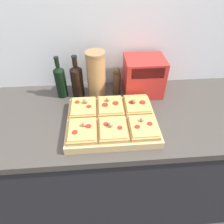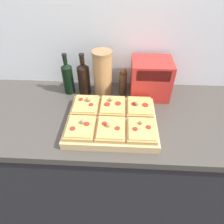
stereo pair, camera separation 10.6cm
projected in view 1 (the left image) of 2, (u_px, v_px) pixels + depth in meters
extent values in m
cube|color=silver|center=(97.00, 33.00, 1.20)|extent=(6.00, 0.06, 2.50)
cube|color=#232328|center=(103.00, 163.00, 1.46)|extent=(2.60, 0.64, 0.88)
cube|color=#423D38|center=(101.00, 116.00, 1.16)|extent=(2.63, 0.67, 0.04)
cube|color=tan|center=(112.00, 121.00, 1.07)|extent=(0.47, 0.38, 0.04)
cube|color=tan|center=(84.00, 108.00, 1.11)|extent=(0.14, 0.17, 0.02)
cube|color=#E5A856|center=(84.00, 106.00, 1.10)|extent=(0.13, 0.15, 0.01)
cylinder|color=maroon|center=(78.00, 102.00, 1.12)|extent=(0.03, 0.03, 0.00)
cylinder|color=maroon|center=(90.00, 106.00, 1.09)|extent=(0.03, 0.03, 0.00)
sphere|color=#937A5B|center=(86.00, 101.00, 1.10)|extent=(0.03, 0.03, 0.03)
cube|color=tan|center=(111.00, 106.00, 1.12)|extent=(0.14, 0.17, 0.02)
cube|color=#E5A856|center=(111.00, 105.00, 1.11)|extent=(0.13, 0.15, 0.01)
cylinder|color=maroon|center=(106.00, 105.00, 1.10)|extent=(0.03, 0.03, 0.00)
cylinder|color=maroon|center=(116.00, 103.00, 1.11)|extent=(0.03, 0.03, 0.00)
sphere|color=#937A5B|center=(109.00, 99.00, 1.12)|extent=(0.02, 0.02, 0.02)
cube|color=tan|center=(138.00, 105.00, 1.13)|extent=(0.14, 0.17, 0.02)
cube|color=#E5A856|center=(138.00, 103.00, 1.12)|extent=(0.13, 0.15, 0.01)
cylinder|color=maroon|center=(133.00, 102.00, 1.11)|extent=(0.03, 0.03, 0.00)
cylinder|color=maroon|center=(143.00, 102.00, 1.11)|extent=(0.03, 0.03, 0.00)
sphere|color=#937A5B|center=(135.00, 101.00, 1.10)|extent=(0.02, 0.02, 0.02)
cube|color=tan|center=(83.00, 131.00, 0.97)|extent=(0.14, 0.17, 0.02)
cube|color=#E5A856|center=(83.00, 129.00, 0.96)|extent=(0.13, 0.15, 0.01)
cylinder|color=maroon|center=(76.00, 132.00, 0.94)|extent=(0.03, 0.03, 0.00)
cylinder|color=maroon|center=(90.00, 126.00, 0.97)|extent=(0.03, 0.03, 0.00)
sphere|color=#937A5B|center=(85.00, 124.00, 0.97)|extent=(0.02, 0.02, 0.02)
cube|color=tan|center=(114.00, 129.00, 0.98)|extent=(0.14, 0.17, 0.02)
cube|color=#E5A856|center=(114.00, 127.00, 0.97)|extent=(0.13, 0.15, 0.01)
cylinder|color=maroon|center=(107.00, 124.00, 0.98)|extent=(0.02, 0.02, 0.00)
cylinder|color=maroon|center=(121.00, 128.00, 0.96)|extent=(0.02, 0.02, 0.00)
sphere|color=#937A5B|center=(112.00, 125.00, 0.96)|extent=(0.02, 0.02, 0.02)
cube|color=tan|center=(144.00, 128.00, 0.99)|extent=(0.14, 0.17, 0.02)
cube|color=#E5A856|center=(144.00, 126.00, 0.98)|extent=(0.13, 0.15, 0.01)
cylinder|color=maroon|center=(138.00, 127.00, 0.97)|extent=(0.03, 0.03, 0.00)
cylinder|color=maroon|center=(151.00, 124.00, 0.98)|extent=(0.03, 0.03, 0.00)
sphere|color=#937A5B|center=(143.00, 120.00, 0.99)|extent=(0.02, 0.02, 0.02)
cylinder|color=black|center=(62.00, 83.00, 1.23)|extent=(0.07, 0.07, 0.18)
cone|color=black|center=(59.00, 68.00, 1.16)|extent=(0.07, 0.07, 0.03)
cylinder|color=black|center=(58.00, 63.00, 1.13)|extent=(0.03, 0.03, 0.05)
cylinder|color=black|center=(57.00, 58.00, 1.11)|extent=(0.03, 0.03, 0.01)
cylinder|color=black|center=(78.00, 83.00, 1.23)|extent=(0.07, 0.07, 0.18)
cone|color=black|center=(76.00, 67.00, 1.16)|extent=(0.07, 0.07, 0.03)
cylinder|color=black|center=(75.00, 62.00, 1.14)|extent=(0.03, 0.03, 0.05)
cylinder|color=black|center=(75.00, 57.00, 1.12)|extent=(0.03, 0.03, 0.01)
cylinder|color=#AD7F4C|center=(97.00, 76.00, 1.21)|extent=(0.11, 0.11, 0.27)
cylinder|color=#937047|center=(96.00, 53.00, 1.12)|extent=(0.12, 0.12, 0.02)
cylinder|color=#47331E|center=(117.00, 83.00, 1.26)|extent=(0.05, 0.05, 0.15)
sphere|color=#47331E|center=(118.00, 71.00, 1.20)|extent=(0.04, 0.04, 0.04)
cube|color=red|center=(144.00, 76.00, 1.24)|extent=(0.24, 0.19, 0.24)
cube|color=black|center=(149.00, 73.00, 1.12)|extent=(0.19, 0.01, 0.07)
cube|color=black|center=(165.00, 74.00, 1.24)|extent=(0.02, 0.02, 0.02)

